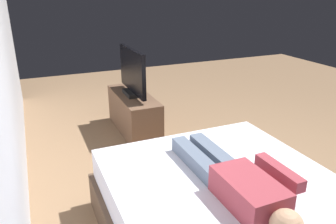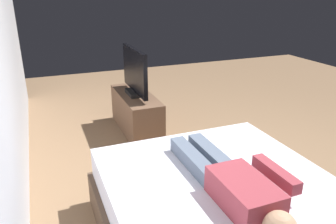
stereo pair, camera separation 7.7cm
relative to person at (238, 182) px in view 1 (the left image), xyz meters
The scene contains 5 objects.
ground_plane 1.07m from the person, 33.30° to the right, with size 10.00×10.00×0.00m, color #8C6B4C.
person is the anchor object (origin of this frame).
remote 0.44m from the person, 69.53° to the right, with size 0.15×0.04×0.02m, color black.
tv_stand 2.39m from the person, ahead, with size 1.10×0.40×0.50m, color brown.
tv 2.37m from the person, ahead, with size 0.88×0.20×0.59m.
Camera 1 is at (-2.22, 1.62, 1.80)m, focal length 35.23 mm.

